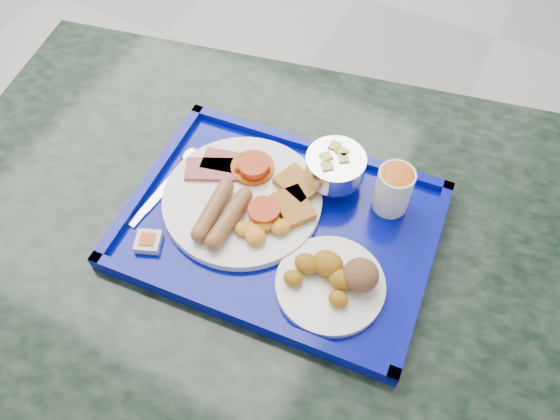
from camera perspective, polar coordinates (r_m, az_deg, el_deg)
name	(u,v)px	position (r m, az deg, el deg)	size (l,w,h in m)	color
floor	(164,34)	(2.62, -12.07, 17.52)	(6.00, 6.00, 0.00)	#99999B
table	(281,291)	(1.09, 0.07, -8.50)	(1.41, 1.08, 0.79)	slate
tray	(280,226)	(0.91, 0.00, -1.67)	(0.53, 0.41, 0.03)	#030A96
main_plate	(246,200)	(0.91, -3.57, 1.09)	(0.27, 0.27, 0.04)	white
bread_plate	(335,279)	(0.84, 5.74, -7.20)	(0.17, 0.17, 0.06)	white
fruit_bowl	(335,166)	(0.92, 5.78, 4.55)	(0.10, 0.10, 0.07)	silver
juice_cup	(393,189)	(0.91, 11.77, 2.19)	(0.06, 0.06, 0.08)	white
spoon	(184,163)	(0.99, -10.04, 4.85)	(0.03, 0.16, 0.01)	silver
knife	(165,187)	(0.96, -11.96, 2.37)	(0.01, 0.19, 0.00)	silver
jam_packet	(148,242)	(0.90, -13.60, -3.23)	(0.05, 0.05, 0.02)	silver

